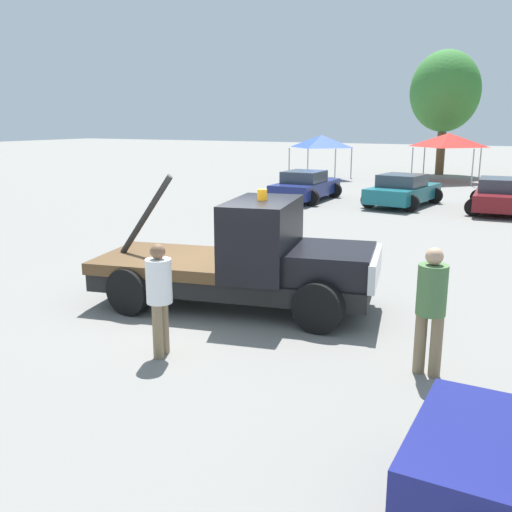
% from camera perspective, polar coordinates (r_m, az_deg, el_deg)
% --- Properties ---
extents(ground_plane, '(160.00, 160.00, 0.00)m').
position_cam_1_polar(ground_plane, '(11.12, -2.29, -4.99)').
color(ground_plane, gray).
extents(tow_truck, '(5.65, 3.04, 2.51)m').
position_cam_1_polar(tow_truck, '(10.78, -0.70, -0.59)').
color(tow_truck, black).
rests_on(tow_truck, ground).
extents(person_near_truck, '(0.41, 0.41, 1.84)m').
position_cam_1_polar(person_near_truck, '(8.23, 17.11, -4.47)').
color(person_near_truck, '#847051').
rests_on(person_near_truck, ground).
extents(person_at_hood, '(0.39, 0.39, 1.75)m').
position_cam_1_polar(person_at_hood, '(8.65, -9.65, -3.58)').
color(person_at_hood, '#847051').
rests_on(person_at_hood, ground).
extents(parked_car_navy, '(2.44, 4.48, 1.34)m').
position_cam_1_polar(parked_car_navy, '(25.81, 4.96, 6.97)').
color(parked_car_navy, navy).
rests_on(parked_car_navy, ground).
extents(parked_car_teal, '(2.80, 4.44, 1.34)m').
position_cam_1_polar(parked_car_teal, '(24.84, 14.47, 6.35)').
color(parked_car_teal, '#196670').
rests_on(parked_car_teal, ground).
extents(parked_car_maroon, '(2.63, 4.73, 1.34)m').
position_cam_1_polar(parked_car_maroon, '(24.46, 23.27, 5.59)').
color(parked_car_maroon, maroon).
rests_on(parked_car_maroon, ground).
extents(canopy_tent_blue, '(3.00, 3.00, 2.67)m').
position_cam_1_polar(canopy_tent_blue, '(35.61, 6.55, 11.33)').
color(canopy_tent_blue, '#9E9EA3').
rests_on(canopy_tent_blue, ground).
extents(canopy_tent_red, '(3.36, 3.36, 2.82)m').
position_cam_1_polar(canopy_tent_red, '(35.46, 18.70, 10.93)').
color(canopy_tent_red, '#9E9EA3').
rests_on(canopy_tent_red, ground).
extents(tree_right, '(4.45, 4.45, 7.95)m').
position_cam_1_polar(tree_right, '(40.27, 18.38, 15.33)').
color(tree_right, brown).
rests_on(tree_right, ground).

